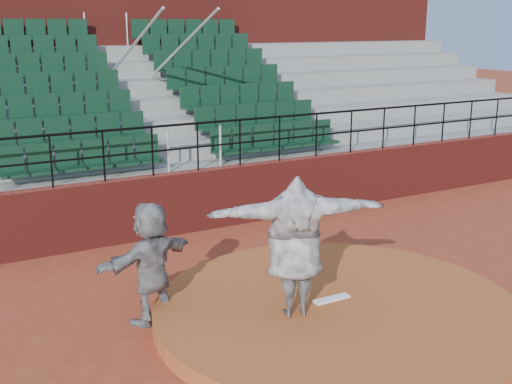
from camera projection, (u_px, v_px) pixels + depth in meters
ground at (337, 319)px, 9.65m from camera, size 90.00×90.00×0.00m
pitchers_mound at (337, 311)px, 9.61m from camera, size 5.50×5.50×0.25m
pitching_rubber at (332, 299)px, 9.70m from camera, size 0.60×0.15×0.03m
boundary_wall at (199, 200)px, 13.70m from camera, size 24.00×0.30×1.30m
wall_railing at (197, 136)px, 13.35m from camera, size 24.04×0.05×1.03m
seating_deck at (140, 138)px, 16.58m from camera, size 24.00×5.97×4.63m
press_box_facade at (93, 49)px, 19.38m from camera, size 24.00×3.00×7.10m
pitcher at (295, 247)px, 9.00m from camera, size 2.60×1.42×2.04m
fielder at (151, 262)px, 9.39m from camera, size 1.78×1.09×1.83m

